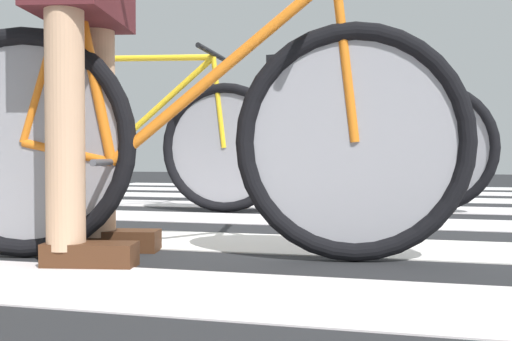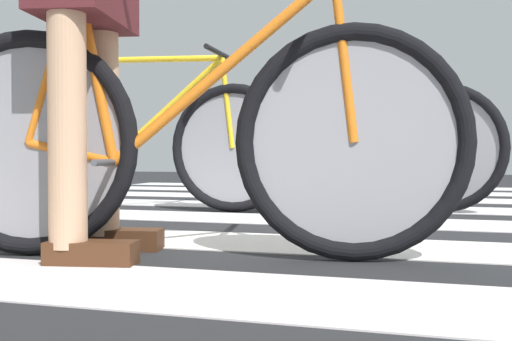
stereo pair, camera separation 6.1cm
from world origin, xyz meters
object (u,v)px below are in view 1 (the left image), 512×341
(cyclist_1_of_4, at_px, (84,46))
(bicycle_3_of_4, at_px, (341,144))
(bicycle_4_of_4, at_px, (262,149))
(bicycle_2_of_4, at_px, (138,143))
(cyclist_4_of_4, at_px, (236,127))
(bicycle_1_of_4, at_px, (184,133))

(cyclist_1_of_4, xyz_separation_m, bicycle_3_of_4, (0.60, 1.86, -0.27))
(cyclist_1_of_4, height_order, bicycle_3_of_4, cyclist_1_of_4)
(bicycle_4_of_4, bearing_deg, bicycle_2_of_4, -93.27)
(cyclist_1_of_4, bearing_deg, bicycle_3_of_4, 62.14)
(bicycle_3_of_4, relative_size, cyclist_4_of_4, 1.72)
(cyclist_1_of_4, relative_size, bicycle_4_of_4, 0.58)
(cyclist_1_of_4, xyz_separation_m, cyclist_4_of_4, (-0.94, 4.92, -0.01))
(bicycle_3_of_4, distance_m, cyclist_4_of_4, 3.43)
(bicycle_1_of_4, relative_size, bicycle_4_of_4, 0.99)
(cyclist_1_of_4, distance_m, bicycle_3_of_4, 1.97)
(bicycle_2_of_4, relative_size, cyclist_4_of_4, 1.74)
(cyclist_1_of_4, bearing_deg, bicycle_4_of_4, 87.13)
(bicycle_2_of_4, height_order, bicycle_4_of_4, same)
(cyclist_1_of_4, height_order, bicycle_2_of_4, cyclist_1_of_4)
(bicycle_2_of_4, bearing_deg, cyclist_4_of_4, 96.00)
(bicycle_1_of_4, xyz_separation_m, bicycle_4_of_4, (-0.93, 4.89, 0.00))
(cyclist_1_of_4, distance_m, bicycle_4_of_4, 5.00)
(cyclist_1_of_4, bearing_deg, cyclist_4_of_4, 90.69)
(bicycle_3_of_4, xyz_separation_m, cyclist_4_of_4, (-1.53, 3.06, 0.26))
(bicycle_2_of_4, height_order, cyclist_4_of_4, cyclist_4_of_4)
(bicycle_2_of_4, xyz_separation_m, cyclist_4_of_4, (-0.41, 3.46, 0.26))
(cyclist_4_of_4, bearing_deg, bicycle_3_of_4, -68.39)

